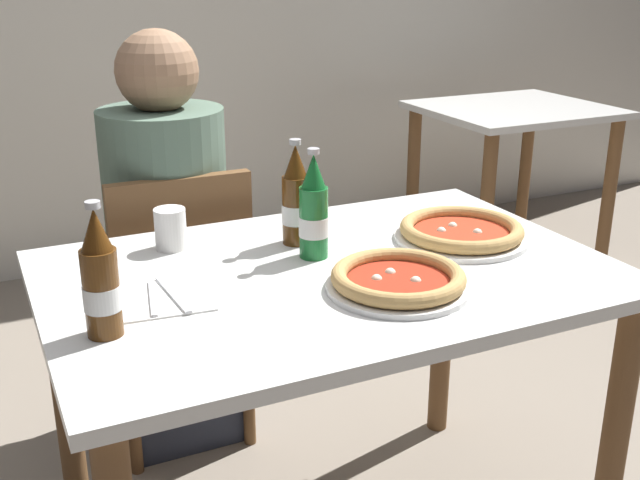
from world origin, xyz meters
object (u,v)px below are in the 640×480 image
at_px(beer_bottle_center, 312,213).
at_px(pizza_margherita_near, 461,232).
at_px(dining_table_background, 512,141).
at_px(beer_bottle_left, 100,280).
at_px(pizza_marinara_far, 398,280).
at_px(napkin_with_cutlery, 163,297).
at_px(dining_table_main, 330,317).
at_px(diner_seated, 170,254).
at_px(paper_cup, 171,229).
at_px(beer_bottle_right, 295,201).
at_px(chair_behind_table, 177,294).

bearing_deg(beer_bottle_center, pizza_margherita_near, -7.90).
height_order(dining_table_background, beer_bottle_left, beer_bottle_left).
distance_m(dining_table_background, pizza_marinara_far, 2.18).
bearing_deg(napkin_with_cutlery, beer_bottle_left, -139.75).
relative_size(dining_table_background, pizza_margherita_near, 2.54).
height_order(pizza_margherita_near, beer_bottle_center, beer_bottle_center).
xyz_separation_m(dining_table_main, diner_seated, (-0.19, 0.66, -0.05)).
xyz_separation_m(beer_bottle_left, paper_cup, (0.22, 0.38, -0.06)).
bearing_deg(dining_table_main, napkin_with_cutlery, 179.42).
xyz_separation_m(pizza_marinara_far, beer_bottle_left, (-0.57, 0.05, 0.08)).
relative_size(beer_bottle_left, beer_bottle_right, 1.00).
bearing_deg(pizza_marinara_far, paper_cup, 129.50).
xyz_separation_m(pizza_margherita_near, pizza_marinara_far, (-0.28, -0.19, 0.00)).
height_order(dining_table_main, chair_behind_table, chair_behind_table).
relative_size(diner_seated, napkin_with_cutlery, 6.15).
distance_m(dining_table_main, chair_behind_table, 0.66).
bearing_deg(beer_bottle_left, dining_table_main, 12.19).
distance_m(dining_table_main, napkin_with_cutlery, 0.38).
relative_size(pizza_marinara_far, beer_bottle_left, 1.18).
height_order(napkin_with_cutlery, paper_cup, paper_cup).
bearing_deg(pizza_marinara_far, diner_seated, 107.81).
bearing_deg(napkin_with_cutlery, pizza_marinara_far, -19.98).
bearing_deg(napkin_with_cutlery, beer_bottle_center, 12.42).
xyz_separation_m(diner_seated, paper_cup, (-0.09, -0.39, 0.21)).
xyz_separation_m(dining_table_background, beer_bottle_left, (-2.10, -1.50, 0.26)).
distance_m(pizza_margherita_near, paper_cup, 0.68).
height_order(beer_bottle_center, paper_cup, beer_bottle_center).
bearing_deg(beer_bottle_left, napkin_with_cutlery, 40.25).
relative_size(pizza_marinara_far, paper_cup, 3.08).
bearing_deg(diner_seated, beer_bottle_center, -72.56).
relative_size(beer_bottle_center, napkin_with_cutlery, 1.26).
bearing_deg(beer_bottle_left, diner_seated, 68.15).
distance_m(dining_table_background, beer_bottle_left, 2.59).
bearing_deg(pizza_margherita_near, dining_table_background, 47.60).
relative_size(pizza_margherita_near, beer_bottle_right, 1.27).
relative_size(diner_seated, beer_bottle_center, 4.89).
distance_m(napkin_with_cutlery, paper_cup, 0.28).
xyz_separation_m(beer_bottle_left, napkin_with_cutlery, (0.13, 0.11, -0.10)).
height_order(beer_bottle_left, napkin_with_cutlery, beer_bottle_left).
height_order(dining_table_main, diner_seated, diner_seated).
height_order(dining_table_background, pizza_marinara_far, pizza_marinara_far).
distance_m(pizza_marinara_far, napkin_with_cutlery, 0.47).
relative_size(dining_table_background, beer_bottle_left, 3.24).
xyz_separation_m(dining_table_main, paper_cup, (-0.27, 0.27, 0.16)).
height_order(diner_seated, pizza_marinara_far, diner_seated).
relative_size(pizza_marinara_far, beer_bottle_center, 1.18).
relative_size(dining_table_background, pizza_marinara_far, 2.74).
bearing_deg(diner_seated, pizza_marinara_far, -72.19).
bearing_deg(beer_bottle_center, diner_seated, 107.44).
bearing_deg(beer_bottle_right, pizza_margherita_near, -22.33).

